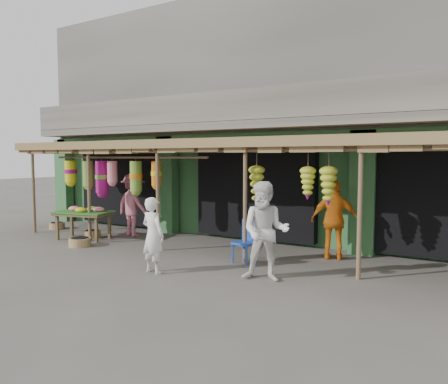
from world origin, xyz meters
The scene contains 12 objects.
ground centered at (0.00, 0.00, 0.00)m, with size 80.00×80.00×0.00m, color #514C47.
building centered at (0.00, 4.87, 3.37)m, with size 16.40×6.80×7.00m.
awning centered at (-0.17, 0.80, 2.58)m, with size 14.00×2.70×2.79m.
flower_table centered at (-4.32, -0.11, 0.76)m, with size 1.73×1.26×0.94m.
blue_chair centered at (1.01, -0.12, 0.53)m, with size 0.51×0.52×0.95m.
basket_left centered at (-6.54, 0.65, 0.10)m, with size 0.49×0.49×0.20m, color olive.
basket_mid centered at (-3.63, -0.87, 0.11)m, with size 0.57×0.57×0.22m, color brown.
basket_right centered at (-4.29, 0.14, 0.11)m, with size 0.48×0.48×0.22m, color olive.
person_front centered at (-0.20, -1.90, 0.78)m, with size 0.57×0.37×1.55m, color white.
person_right centered at (2.00, -1.21, 0.95)m, with size 0.92×0.72×1.90m, color white.
person_vendor centered at (2.59, 1.20, 0.91)m, with size 1.07×0.45×1.83m, color orange.
person_shopper centered at (-3.50, 1.03, 0.94)m, with size 1.21×0.70×1.88m, color #C4677D.
Camera 1 is at (5.62, -8.61, 2.35)m, focal length 35.00 mm.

